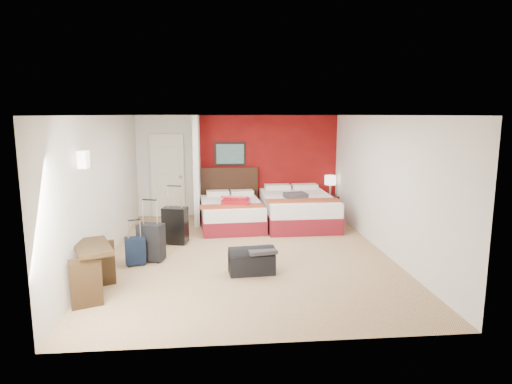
{
  "coord_description": "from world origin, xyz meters",
  "views": [
    {
      "loc": [
        -0.55,
        -7.77,
        2.51
      ],
      "look_at": [
        0.23,
        0.8,
        1.0
      ],
      "focal_mm": 30.97,
      "sensor_mm": 36.0,
      "label": 1
    }
  ],
  "objects": [
    {
      "name": "bed_left",
      "position": [
        -0.23,
        2.02,
        0.29
      ],
      "size": [
        1.46,
        2.0,
        0.58
      ],
      "primitive_type": "cube",
      "rotation": [
        0.0,
        0.0,
        0.06
      ],
      "color": "silver",
      "rests_on": "ground"
    },
    {
      "name": "nightstand",
      "position": [
        2.29,
        2.93,
        0.25
      ],
      "size": [
        0.4,
        0.4,
        0.5
      ],
      "primitive_type": "cube",
      "rotation": [
        0.0,
        0.0,
        0.14
      ],
      "color": "black",
      "rests_on": "ground"
    },
    {
      "name": "partition_wall",
      "position": [
        -1.0,
        2.61,
        1.25
      ],
      "size": [
        0.12,
        1.2,
        2.5
      ],
      "primitive_type": "cube",
      "color": "silver",
      "rests_on": "ground"
    },
    {
      "name": "suitcase_black",
      "position": [
        -1.37,
        0.76,
        0.35
      ],
      "size": [
        0.52,
        0.4,
        0.69
      ],
      "primitive_type": "cube",
      "rotation": [
        0.0,
        0.0,
        -0.25
      ],
      "color": "black",
      "rests_on": "ground"
    },
    {
      "name": "table_lamp",
      "position": [
        2.29,
        2.93,
        0.76
      ],
      "size": [
        0.37,
        0.37,
        0.51
      ],
      "primitive_type": "cylinder",
      "rotation": [
        0.0,
        0.0,
        -0.37
      ],
      "color": "silver",
      "rests_on": "nightstand"
    },
    {
      "name": "red_suitcase_open",
      "position": [
        -0.13,
        1.92,
        0.63
      ],
      "size": [
        0.76,
        0.93,
        0.1
      ],
      "primitive_type": "cube",
      "rotation": [
        0.0,
        0.0,
        -0.23
      ],
      "color": "#AB0E1C",
      "rests_on": "bed_left"
    },
    {
      "name": "entry_door",
      "position": [
        -1.75,
        3.2,
        1.02
      ],
      "size": [
        0.82,
        0.06,
        2.05
      ],
      "primitive_type": "cube",
      "color": "silver",
      "rests_on": "ground"
    },
    {
      "name": "suitcase_charcoal",
      "position": [
        -1.69,
        -0.28,
        0.32
      ],
      "size": [
        0.49,
        0.38,
        0.63
      ],
      "primitive_type": "cube",
      "rotation": [
        0.0,
        0.0,
        -0.3
      ],
      "color": "black",
      "rests_on": "ground"
    },
    {
      "name": "jacket_bundle",
      "position": [
        1.21,
        1.82,
        0.73
      ],
      "size": [
        0.54,
        0.46,
        0.11
      ],
      "primitive_type": "cube",
      "rotation": [
        0.0,
        0.0,
        0.19
      ],
      "color": "#3D3E43",
      "rests_on": "bed_right"
    },
    {
      "name": "room_walls",
      "position": [
        -1.4,
        1.42,
        1.26
      ],
      "size": [
        5.02,
        6.52,
        2.5
      ],
      "color": "silver",
      "rests_on": "ground"
    },
    {
      "name": "suitcase_navy",
      "position": [
        -1.93,
        -0.48,
        0.23
      ],
      "size": [
        0.37,
        0.28,
        0.45
      ],
      "primitive_type": "cube",
      "rotation": [
        0.0,
        0.0,
        0.27
      ],
      "color": "black",
      "rests_on": "ground"
    },
    {
      "name": "desk",
      "position": [
        -2.27,
        -1.74,
        0.37
      ],
      "size": [
        0.75,
        1.0,
        0.74
      ],
      "primitive_type": "cube",
      "rotation": [
        0.0,
        0.0,
        0.39
      ],
      "color": "black",
      "rests_on": "ground"
    },
    {
      "name": "duffel_bag",
      "position": [
        -0.01,
        -1.03,
        0.18
      ],
      "size": [
        0.75,
        0.44,
        0.36
      ],
      "primitive_type": "cube",
      "rotation": [
        0.0,
        0.0,
        0.08
      ],
      "color": "black",
      "rests_on": "ground"
    },
    {
      "name": "jacket_draped",
      "position": [
        0.14,
        -1.08,
        0.39
      ],
      "size": [
        0.5,
        0.45,
        0.06
      ],
      "primitive_type": "cube",
      "rotation": [
        0.0,
        0.0,
        0.2
      ],
      "color": "#333337",
      "rests_on": "duffel_bag"
    },
    {
      "name": "red_accent_panel",
      "position": [
        0.75,
        3.23,
        1.25
      ],
      "size": [
        3.5,
        0.04,
        2.5
      ],
      "primitive_type": "cube",
      "color": "maroon",
      "rests_on": "ground"
    },
    {
      "name": "bed_right",
      "position": [
        1.31,
        2.12,
        0.34
      ],
      "size": [
        1.59,
        2.26,
        0.67
      ],
      "primitive_type": "cube",
      "rotation": [
        0.0,
        0.0,
        0.01
      ],
      "color": "white",
      "rests_on": "ground"
    },
    {
      "name": "ground",
      "position": [
        0.0,
        0.0,
        0.0
      ],
      "size": [
        6.5,
        6.5,
        0.0
      ],
      "primitive_type": "plane",
      "color": "tan",
      "rests_on": "ground"
    }
  ]
}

